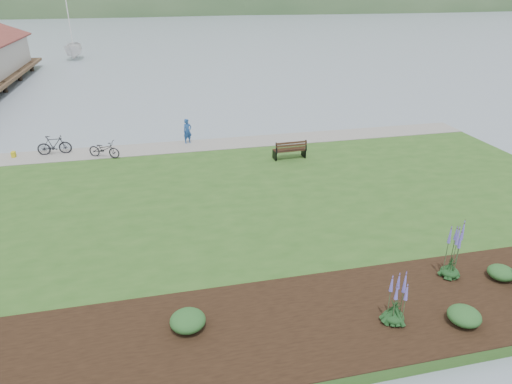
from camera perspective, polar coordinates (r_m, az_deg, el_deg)
ground at (r=22.06m, az=-3.76°, el=-0.69°), size 600.00×600.00×0.00m
lawn at (r=20.20m, az=-2.82°, el=-2.53°), size 34.00×20.00×0.40m
shoreline_path at (r=28.26m, az=-6.14°, el=5.89°), size 34.00×2.20×0.03m
garden_bed at (r=14.69m, az=15.02°, el=-14.04°), size 24.00×4.40×0.04m
far_hillside at (r=191.36m, az=-6.60°, el=21.56°), size 580.00×80.00×38.00m
park_bench at (r=25.71m, az=4.28°, el=5.33°), size 1.83×0.82×1.11m
person at (r=28.47m, az=-8.58°, el=7.78°), size 0.79×0.68×1.81m
bicycle_a at (r=27.26m, az=-18.46°, el=5.10°), size 1.43×1.98×0.99m
bicycle_b at (r=28.77m, az=-23.92°, el=5.38°), size 0.61×1.89×1.12m
sailboat at (r=69.91m, az=-21.67°, el=15.17°), size 9.64×9.81×25.25m
pannier at (r=29.41m, az=-28.04°, el=4.15°), size 0.21×0.32×0.34m
echium_0 at (r=13.92m, az=17.11°, el=-12.82°), size 0.62×0.62×1.77m
echium_1 at (r=16.38m, az=23.53°, el=-6.64°), size 0.62×0.62×2.36m
shrub_0 at (r=13.56m, az=-8.53°, el=-15.61°), size 1.02×1.02×0.51m
shrub_1 at (r=14.87m, az=24.59°, el=-13.90°), size 0.95×0.95×0.48m
shrub_2 at (r=17.40m, az=28.30°, el=-8.86°), size 0.86×0.86×0.43m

